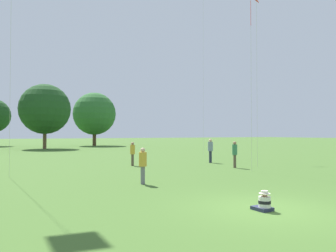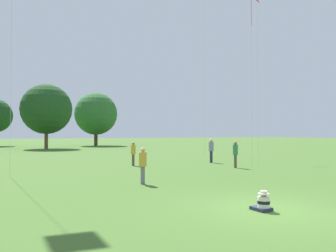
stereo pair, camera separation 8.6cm
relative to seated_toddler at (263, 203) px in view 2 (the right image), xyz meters
The scene contains 9 objects.
ground_plane 0.33m from the seated_toddler, 27.14° to the left, with size 300.00×300.00×0.00m, color #426628.
seated_toddler is the anchor object (origin of this frame).
person_standing_1 6.27m from the seated_toddler, 100.17° to the left, with size 0.48×0.48×1.59m.
person_standing_2 14.09m from the seated_toddler, 83.68° to the left, with size 0.41×0.41×1.62m.
person_standing_3 15.42m from the seated_toddler, 60.36° to the left, with size 0.43×0.43×1.80m.
person_standing_4 11.83m from the seated_toddler, 54.52° to the left, with size 0.46×0.46×1.71m.
kite_0 13.98m from the seated_toddler, 49.70° to the left, with size 1.29×1.22×10.77m.
distant_tree_1 43.92m from the seated_toddler, 90.53° to the left, with size 7.32×7.32×9.45m.
distant_tree_2 53.28m from the seated_toddler, 79.94° to the left, with size 7.74×7.74×9.73m.
Camera 2 is at (-6.94, -7.16, 2.20)m, focal length 35.00 mm.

